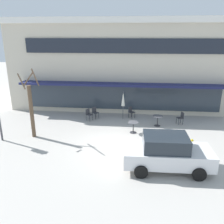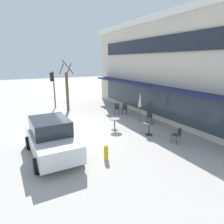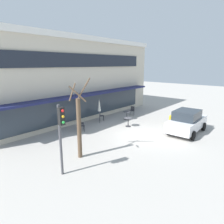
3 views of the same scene
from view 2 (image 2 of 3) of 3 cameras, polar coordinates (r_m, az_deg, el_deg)
ground_plane at (r=13.02m, az=-9.30°, el=-5.24°), size 80.00×80.00×0.00m
building_facade at (r=18.01m, az=22.47°, el=11.61°), size 19.23×9.10×7.54m
cafe_table_near_wall at (r=12.77m, az=0.74°, el=-2.99°), size 0.70×0.70×0.76m
cafe_table_streetside at (r=12.15m, az=10.52°, el=-4.17°), size 0.70×0.70×0.76m
patio_umbrella_green_folded at (r=14.49m, az=8.06°, el=3.54°), size 0.28×0.28×2.20m
cafe_chair_0 at (r=16.61m, az=1.38°, el=1.20°), size 0.55×0.55×0.89m
cafe_chair_1 at (r=14.52m, az=10.68°, el=-1.03°), size 0.56×0.56×0.89m
cafe_chair_2 at (r=11.31m, az=18.14°, el=-6.06°), size 0.50×0.50×0.89m
cafe_chair_3 at (r=16.53m, az=3.64°, el=1.11°), size 0.56×0.56×0.89m
parked_sedan at (r=9.79m, az=-16.97°, el=-6.97°), size 4.24×2.10×1.76m
street_tree at (r=17.82m, az=-12.69°, el=6.29°), size 1.16×1.15×4.44m
traffic_light_pole at (r=19.28m, az=-16.57°, el=7.82°), size 0.26×0.44×3.40m
fire_hydrant at (r=9.14m, az=-1.70°, el=-11.51°), size 0.36×0.20×0.71m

